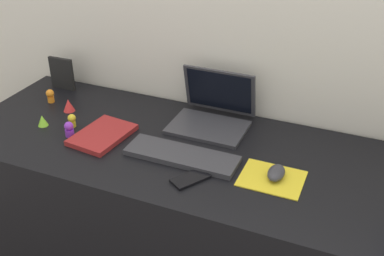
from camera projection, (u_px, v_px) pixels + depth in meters
The scene contains 14 objects.
back_wall at pixel (227, 96), 2.02m from camera, with size 3.05×0.05×1.58m, color silver.
desk at pixel (192, 225), 1.92m from camera, with size 1.85×0.68×0.74m, color black.
laptop at pixel (213, 111), 1.88m from camera, with size 0.30×0.26×0.21m.
keyboard at pixel (182, 156), 1.68m from camera, with size 0.41×0.13×0.02m, color #333338.
mousepad at pixel (272, 178), 1.57m from camera, with size 0.21×0.17×0.00m, color yellow.
mouse at pixel (276, 173), 1.57m from camera, with size 0.06×0.10×0.03m, color #333338.
cell_phone at pixel (190, 179), 1.57m from camera, with size 0.06×0.13×0.01m, color black.
notebook_pad at pixel (102, 135), 1.81m from camera, with size 0.17×0.24×0.02m, color maroon.
picture_frame at pixel (62, 74), 2.16m from camera, with size 0.12×0.02×0.15m, color black.
toy_figurine_red at pixel (69, 105), 1.99m from camera, with size 0.05×0.05×0.05m, color red.
toy_figurine_yellow at pixel (72, 120), 1.87m from camera, with size 0.03×0.03×0.05m.
toy_figurine_lime at pixel (42, 120), 1.88m from camera, with size 0.04×0.04×0.05m, color #8CDB33.
toy_figurine_orange at pixel (50, 95), 2.06m from camera, with size 0.04×0.04×0.06m.
toy_figurine_purple at pixel (69, 129), 1.80m from camera, with size 0.04×0.04×0.06m.
Camera 1 is at (0.57, -1.35, 1.67)m, focal length 44.03 mm.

